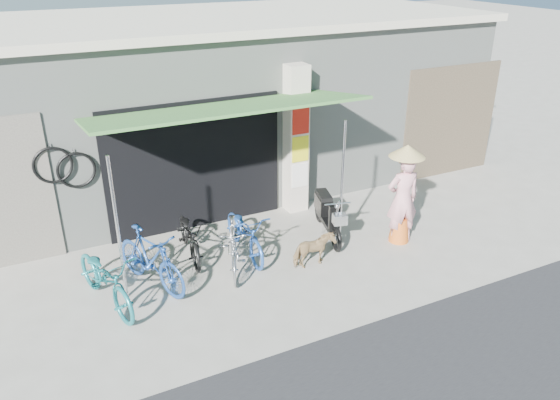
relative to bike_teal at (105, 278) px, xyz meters
name	(u,v)px	position (x,y,z in m)	size (l,w,h in m)	color
ground	(317,274)	(3.29, -0.66, -0.47)	(80.00, 80.00, 0.00)	#9B968C
bicycle_shop	(209,98)	(3.28, 4.43, 1.36)	(12.30, 5.30, 3.66)	gray
shop_pillar	(295,140)	(4.14, 1.78, 1.02)	(0.42, 0.44, 3.00)	beige
awning	(225,111)	(2.38, 0.96, 2.04)	(4.60, 1.88, 2.72)	#36672E
neighbour_right	(450,121)	(8.29, 1.93, 0.83)	(2.60, 0.06, 2.60)	brown
bike_teal	(105,278)	(0.00, 0.00, 0.00)	(0.63, 1.80, 0.95)	#196E74
bike_blue	(151,259)	(0.74, 0.21, 0.03)	(0.47, 1.68, 1.01)	navy
bike_black	(190,236)	(1.58, 0.83, -0.06)	(0.55, 1.58, 0.83)	black
bike_silver	(233,247)	(2.09, 0.07, -0.02)	(0.42, 1.50, 0.90)	#AEAEB3
bike_navy	(245,232)	(2.48, 0.48, -0.04)	(0.58, 1.65, 0.87)	#224F9F
street_dog	(314,250)	(3.37, -0.40, -0.17)	(0.33, 0.72, 0.61)	tan
moped	(327,214)	(4.15, 0.48, -0.05)	(0.64, 1.63, 0.94)	black
nun	(403,195)	(5.24, -0.32, 0.45)	(0.68, 0.64, 1.89)	pink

